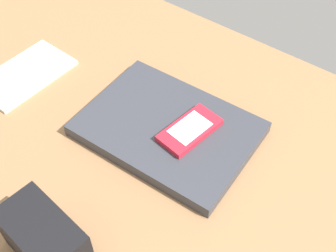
% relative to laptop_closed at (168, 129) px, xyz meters
% --- Properties ---
extents(desk_surface, '(1.20, 0.80, 0.03)m').
position_rel_laptop_closed_xyz_m(desk_surface, '(-0.05, -0.06, -0.03)').
color(desk_surface, olive).
rests_on(desk_surface, ground).
extents(laptop_closed, '(0.32, 0.24, 0.02)m').
position_rel_laptop_closed_xyz_m(laptop_closed, '(0.00, 0.00, 0.00)').
color(laptop_closed, '#33353D').
rests_on(laptop_closed, desk_surface).
extents(cell_phone_on_laptop, '(0.08, 0.12, 0.01)m').
position_rel_laptop_closed_xyz_m(cell_phone_on_laptop, '(0.04, 0.01, 0.02)').
color(cell_phone_on_laptop, red).
rests_on(cell_phone_on_laptop, laptop_closed).
extents(notepad, '(0.12, 0.20, 0.01)m').
position_rel_laptop_closed_xyz_m(notepad, '(-0.34, -0.05, -0.01)').
color(notepad, white).
rests_on(notepad, desk_surface).
extents(desk_organizer, '(0.14, 0.09, 0.09)m').
position_rel_laptop_closed_xyz_m(desk_organizer, '(0.00, -0.30, 0.03)').
color(desk_organizer, black).
rests_on(desk_organizer, desk_surface).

